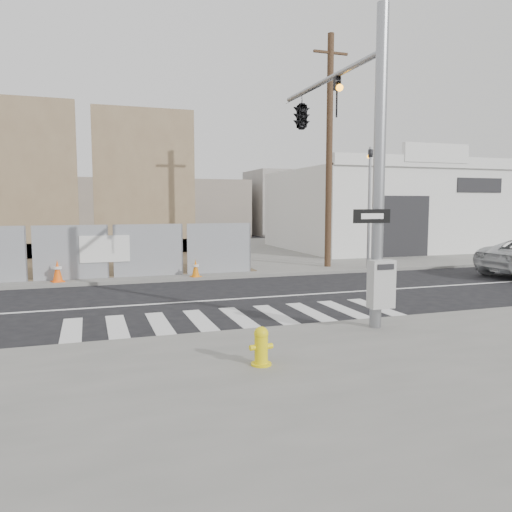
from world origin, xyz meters
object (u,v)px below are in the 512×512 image
object	(u,v)px
traffic_cone_c	(57,271)
traffic_cone_d	(196,268)
fire_hydrant	(261,346)
auto_shop	(382,210)
signal_pole	(323,133)

from	to	relation	value
traffic_cone_c	traffic_cone_d	distance (m)	4.93
fire_hydrant	traffic_cone_c	distance (m)	11.70
fire_hydrant	traffic_cone_d	xyz separation A→B (m)	(1.08, 10.72, -0.01)
auto_shop	traffic_cone_d	xyz separation A→B (m)	(-13.73, -8.75, -2.09)
traffic_cone_c	traffic_cone_d	xyz separation A→B (m)	(4.92, -0.34, -0.06)
fire_hydrant	traffic_cone_d	bearing A→B (deg)	76.75
auto_shop	traffic_cone_d	world-z (taller)	auto_shop
auto_shop	fire_hydrant	distance (m)	24.55
signal_pole	traffic_cone_d	size ratio (longest dim) A/B	10.51
auto_shop	fire_hydrant	bearing A→B (deg)	-127.27
fire_hydrant	traffic_cone_c	bearing A→B (deg)	101.67
signal_pole	traffic_cone_c	world-z (taller)	signal_pole
fire_hydrant	traffic_cone_c	world-z (taller)	traffic_cone_c
fire_hydrant	auto_shop	bearing A→B (deg)	45.25
fire_hydrant	traffic_cone_c	xyz separation A→B (m)	(-3.84, 11.06, 0.05)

